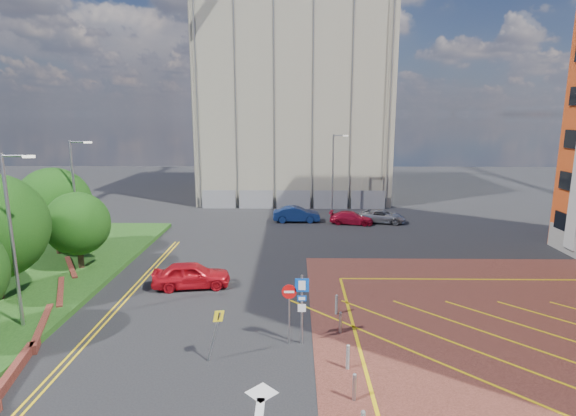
{
  "coord_description": "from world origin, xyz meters",
  "views": [
    {
      "loc": [
        0.19,
        -17.19,
        9.93
      ],
      "look_at": [
        -0.16,
        4.98,
        5.3
      ],
      "focal_mm": 28.0,
      "sensor_mm": 36.0,
      "label": 1
    }
  ],
  "objects_px": {
    "tree_d": "(54,204)",
    "car_silver_back": "(382,216)",
    "car_red_left": "(191,275)",
    "lamp_left_near": "(13,235)",
    "sign_cluster": "(297,302)",
    "car_blue_back": "(297,214)",
    "lamp_back": "(334,171)",
    "tree_c": "(77,224)",
    "warning_sign": "(216,329)",
    "car_red_back": "(351,218)",
    "lamp_left_far": "(76,195)"
  },
  "relations": [
    {
      "from": "tree_d",
      "to": "car_blue_back",
      "type": "height_order",
      "value": "tree_d"
    },
    {
      "from": "lamp_left_near",
      "to": "lamp_left_far",
      "type": "xyz_separation_m",
      "value": [
        -2.0,
        10.0,
        0.0
      ]
    },
    {
      "from": "lamp_left_far",
      "to": "car_silver_back",
      "type": "xyz_separation_m",
      "value": [
        22.72,
        11.81,
        -4.05
      ]
    },
    {
      "from": "lamp_left_near",
      "to": "sign_cluster",
      "type": "relative_size",
      "value": 2.5
    },
    {
      "from": "tree_d",
      "to": "car_blue_back",
      "type": "xyz_separation_m",
      "value": [
        16.84,
        11.01,
        -3.15
      ]
    },
    {
      "from": "tree_c",
      "to": "car_silver_back",
      "type": "distance_m",
      "value": 25.93
    },
    {
      "from": "lamp_left_far",
      "to": "lamp_back",
      "type": "bearing_deg",
      "value": 40.86
    },
    {
      "from": "car_red_back",
      "to": "car_silver_back",
      "type": "height_order",
      "value": "car_silver_back"
    },
    {
      "from": "lamp_left_near",
      "to": "lamp_left_far",
      "type": "distance_m",
      "value": 10.2
    },
    {
      "from": "lamp_left_near",
      "to": "car_blue_back",
      "type": "relative_size",
      "value": 1.83
    },
    {
      "from": "warning_sign",
      "to": "tree_c",
      "type": "bearing_deg",
      "value": 135.01
    },
    {
      "from": "car_blue_back",
      "to": "car_silver_back",
      "type": "bearing_deg",
      "value": -92.63
    },
    {
      "from": "sign_cluster",
      "to": "lamp_back",
      "type": "bearing_deg",
      "value": 82.03
    },
    {
      "from": "tree_c",
      "to": "car_red_left",
      "type": "relative_size",
      "value": 1.1
    },
    {
      "from": "sign_cluster",
      "to": "warning_sign",
      "type": "distance_m",
      "value": 3.65
    },
    {
      "from": "sign_cluster",
      "to": "car_blue_back",
      "type": "height_order",
      "value": "sign_cluster"
    },
    {
      "from": "tree_c",
      "to": "car_silver_back",
      "type": "height_order",
      "value": "tree_c"
    },
    {
      "from": "lamp_left_near",
      "to": "lamp_left_far",
      "type": "relative_size",
      "value": 1.0
    },
    {
      "from": "lamp_left_far",
      "to": "lamp_back",
      "type": "height_order",
      "value": "lamp_left_far"
    },
    {
      "from": "sign_cluster",
      "to": "car_silver_back",
      "type": "height_order",
      "value": "sign_cluster"
    },
    {
      "from": "lamp_left_far",
      "to": "warning_sign",
      "type": "bearing_deg",
      "value": -47.57
    },
    {
      "from": "lamp_back",
      "to": "car_red_left",
      "type": "height_order",
      "value": "lamp_back"
    },
    {
      "from": "warning_sign",
      "to": "car_red_back",
      "type": "bearing_deg",
      "value": 70.51
    },
    {
      "from": "car_silver_back",
      "to": "car_red_left",
      "type": "bearing_deg",
      "value": 150.63
    },
    {
      "from": "car_blue_back",
      "to": "car_red_back",
      "type": "xyz_separation_m",
      "value": [
        5.06,
        -0.8,
        -0.14
      ]
    },
    {
      "from": "warning_sign",
      "to": "car_blue_back",
      "type": "bearing_deg",
      "value": 82.25
    },
    {
      "from": "car_blue_back",
      "to": "lamp_left_near",
      "type": "bearing_deg",
      "value": 148.69
    },
    {
      "from": "sign_cluster",
      "to": "car_blue_back",
      "type": "relative_size",
      "value": 0.73
    },
    {
      "from": "lamp_left_near",
      "to": "lamp_back",
      "type": "xyz_separation_m",
      "value": [
        16.5,
        26.0,
        -0.3
      ]
    },
    {
      "from": "tree_d",
      "to": "lamp_back",
      "type": "xyz_separation_m",
      "value": [
        20.58,
        15.0,
        0.49
      ]
    },
    {
      "from": "car_red_back",
      "to": "lamp_left_near",
      "type": "bearing_deg",
      "value": 151.09
    },
    {
      "from": "tree_c",
      "to": "tree_d",
      "type": "bearing_deg",
      "value": 135.0
    },
    {
      "from": "tree_c",
      "to": "car_blue_back",
      "type": "height_order",
      "value": "tree_c"
    },
    {
      "from": "lamp_back",
      "to": "car_red_back",
      "type": "relative_size",
      "value": 2.01
    },
    {
      "from": "tree_d",
      "to": "car_silver_back",
      "type": "xyz_separation_m",
      "value": [
        24.8,
        10.81,
        -3.26
      ]
    },
    {
      "from": "lamp_left_near",
      "to": "car_red_left",
      "type": "xyz_separation_m",
      "value": [
        6.58,
        5.52,
        -3.9
      ]
    },
    {
      "from": "tree_d",
      "to": "car_red_left",
      "type": "distance_m",
      "value": 12.38
    },
    {
      "from": "lamp_left_far",
      "to": "sign_cluster",
      "type": "xyz_separation_m",
      "value": [
        14.72,
        -11.02,
        -2.71
      ]
    },
    {
      "from": "lamp_left_near",
      "to": "car_silver_back",
      "type": "height_order",
      "value": "lamp_left_near"
    },
    {
      "from": "lamp_left_near",
      "to": "car_red_left",
      "type": "relative_size",
      "value": 1.8
    },
    {
      "from": "sign_cluster",
      "to": "warning_sign",
      "type": "relative_size",
      "value": 1.42
    },
    {
      "from": "warning_sign",
      "to": "car_red_left",
      "type": "height_order",
      "value": "warning_sign"
    },
    {
      "from": "car_red_left",
      "to": "tree_d",
      "type": "bearing_deg",
      "value": 54.26
    },
    {
      "from": "tree_c",
      "to": "lamp_back",
      "type": "relative_size",
      "value": 0.61
    },
    {
      "from": "lamp_left_near",
      "to": "car_silver_back",
      "type": "distance_m",
      "value": 30.35
    },
    {
      "from": "lamp_back",
      "to": "sign_cluster",
      "type": "bearing_deg",
      "value": -97.97
    },
    {
      "from": "lamp_back",
      "to": "sign_cluster",
      "type": "xyz_separation_m",
      "value": [
        -3.78,
        -27.02,
        -2.41
      ]
    },
    {
      "from": "lamp_left_near",
      "to": "warning_sign",
      "type": "distance_m",
      "value": 10.27
    },
    {
      "from": "tree_c",
      "to": "tree_d",
      "type": "distance_m",
      "value": 4.3
    },
    {
      "from": "lamp_back",
      "to": "tree_d",
      "type": "bearing_deg",
      "value": -143.91
    }
  ]
}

